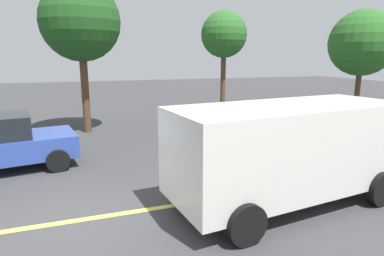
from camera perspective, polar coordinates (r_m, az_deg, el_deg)
name	(u,v)px	position (r m, az deg, el deg)	size (l,w,h in m)	color
ground_plane	(73,221)	(7.08, -20.10, -15.15)	(80.00, 80.00, 0.00)	#38383A
lane_marking_centre	(213,200)	(7.58, 3.74, -12.43)	(28.00, 0.16, 0.01)	#E0D14C
white_van	(289,147)	(7.34, 16.63, -3.29)	(5.39, 2.72, 2.20)	silver
car_blue_crossing	(1,143)	(10.69, -30.50, -2.26)	(4.08, 2.60, 1.59)	#2D479E
tree_left_verge	(224,35)	(16.72, 5.62, 15.87)	(2.27, 2.27, 5.41)	#513823
tree_centre_verge	(80,22)	(14.56, -19.01, 17.19)	(3.23, 3.23, 6.22)	#513823
tree_right_verge	(362,43)	(20.21, 27.75, 13.04)	(3.51, 3.51, 5.68)	#513823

